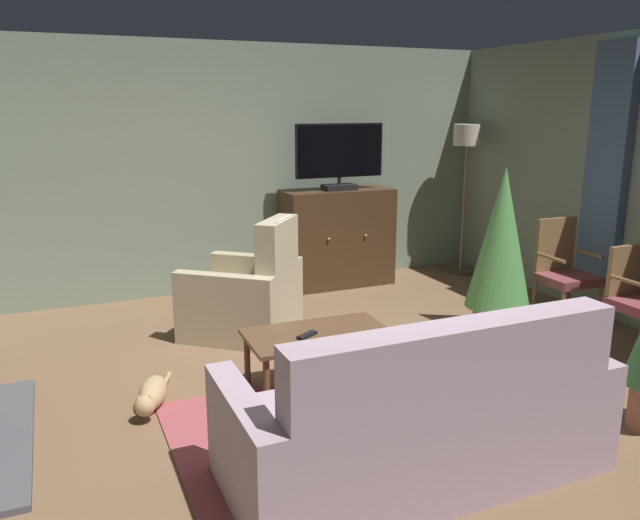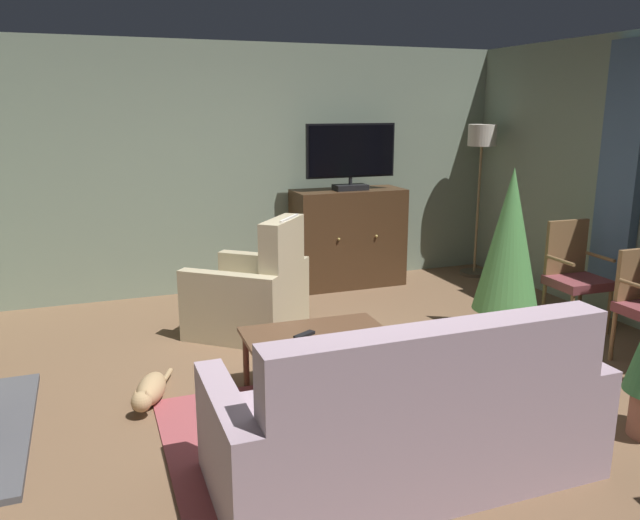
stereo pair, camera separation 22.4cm
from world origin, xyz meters
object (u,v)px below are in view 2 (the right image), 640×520
tv_cabinet (348,240)px  potted_plant_leafy_by_curtain (509,246)px  television (351,155)px  side_chair_beside_plant (574,273)px  sofa_floral (409,425)px  tv_remote (304,335)px  armchair_beside_cabinet (252,296)px  cat (150,391)px  coffee_table (316,339)px  floor_lamp (481,159)px

tv_cabinet → potted_plant_leafy_by_curtain: bearing=-69.6°
television → side_chair_beside_plant: television is taller
sofa_floral → tv_remote: bearing=99.5°
sofa_floral → potted_plant_leafy_by_curtain: size_ratio=1.41×
television → tv_remote: size_ratio=5.98×
armchair_beside_cabinet → television: bearing=37.3°
tv_remote → potted_plant_leafy_by_curtain: (2.10, 0.58, 0.34)m
cat → sofa_floral: bearing=-49.0°
tv_cabinet → tv_remote: tv_cabinet is taller
side_chair_beside_plant → cat: side_chair_beside_plant is taller
television → armchair_beside_cabinet: 2.10m
coffee_table → floor_lamp: 3.84m
tv_cabinet → sofa_floral: bearing=-108.1°
television → armchair_beside_cabinet: (-1.40, -1.07, -1.14)m
tv_remote → floor_lamp: floor_lamp is taller
tv_remote → side_chair_beside_plant: size_ratio=0.17×
cat → floor_lamp: bearing=27.7°
television → side_chair_beside_plant: (1.34, -2.00, -0.94)m
sofa_floral → television: bearing=71.7°
potted_plant_leafy_by_curtain → television: bearing=110.9°
tv_cabinet → coffee_table: (-1.29, -2.46, -0.13)m
coffee_table → sofa_floral: size_ratio=0.49×
floor_lamp → side_chair_beside_plant: bearing=-97.8°
tv_remote → armchair_beside_cabinet: size_ratio=0.14×
coffee_table → armchair_beside_cabinet: size_ratio=0.84×
coffee_table → tv_remote: bearing=-154.7°
tv_cabinet → armchair_beside_cabinet: bearing=-141.3°
television → potted_plant_leafy_by_curtain: size_ratio=0.69×
television → potted_plant_leafy_by_curtain: television is taller
sofa_floral → floor_lamp: 4.62m
armchair_beside_cabinet → side_chair_beside_plant: (2.74, -0.93, 0.19)m
tv_cabinet → floor_lamp: 1.83m
sofa_floral → cat: size_ratio=3.06×
tv_remote → floor_lamp: size_ratio=0.10×
sofa_floral → floor_lamp: floor_lamp is taller
floor_lamp → tv_remote: bearing=-141.7°
tv_cabinet → coffee_table: bearing=-117.7°
television → potted_plant_leafy_by_curtain: 2.11m
television → cat: television is taller
sofa_floral → potted_plant_leafy_by_curtain: potted_plant_leafy_by_curtain is taller
television → armchair_beside_cabinet: bearing=-142.7°
cat → tv_remote: bearing=-13.8°
television → tv_remote: television is taller
sofa_floral → armchair_beside_cabinet: bearing=94.7°
coffee_table → armchair_beside_cabinet: (-0.12, 1.33, -0.06)m
potted_plant_leafy_by_curtain → floor_lamp: (0.89, 1.78, 0.60)m
tv_remote → armchair_beside_cabinet: bearing=-117.9°
armchair_beside_cabinet → cat: 1.54m
sofa_floral → armchair_beside_cabinet: armchair_beside_cabinet is taller
sofa_floral → floor_lamp: (2.80, 3.52, 1.07)m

